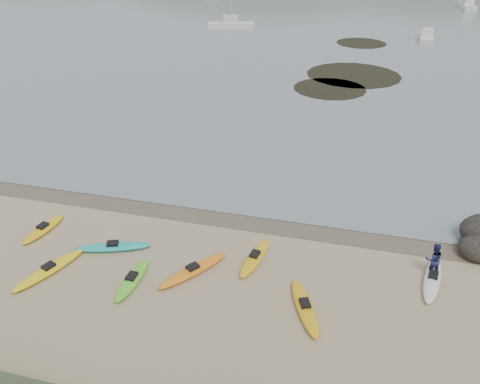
# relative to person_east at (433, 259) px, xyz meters

# --- Properties ---
(ground) EXTENTS (600.00, 600.00, 0.00)m
(ground) POSITION_rel_person_east_xyz_m (-9.77, 2.61, -0.82)
(ground) COLOR tan
(ground) RESTS_ON ground
(wet_sand) EXTENTS (60.00, 60.00, 0.00)m
(wet_sand) POSITION_rel_person_east_xyz_m (-9.77, 2.31, -0.81)
(wet_sand) COLOR brown
(wet_sand) RESTS_ON ground
(kayaks) EXTENTS (20.67, 7.53, 0.34)m
(kayaks) POSITION_rel_person_east_xyz_m (-10.97, -2.54, -0.65)
(kayaks) COLOR silver
(kayaks) RESTS_ON ground
(person_east) EXTENTS (0.93, 0.80, 1.64)m
(person_east) POSITION_rel_person_east_xyz_m (0.00, 0.00, 0.00)
(person_east) COLOR navy
(person_east) RESTS_ON ground
(kelp_mats) EXTENTS (10.56, 28.07, 0.04)m
(kelp_mats) POSITION_rel_person_east_xyz_m (-5.31, 34.50, -0.79)
(kelp_mats) COLOR black
(kelp_mats) RESTS_ON water
(far_hills) EXTENTS (550.00, 135.00, 80.00)m
(far_hills) POSITION_rel_person_east_xyz_m (29.61, 196.58, -16.75)
(far_hills) COLOR #384235
(far_hills) RESTS_ON ground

